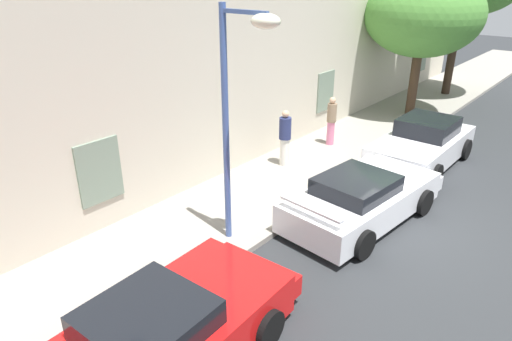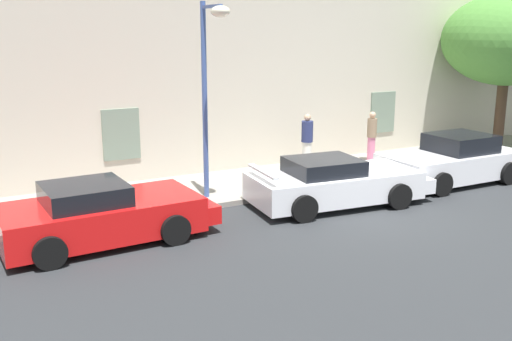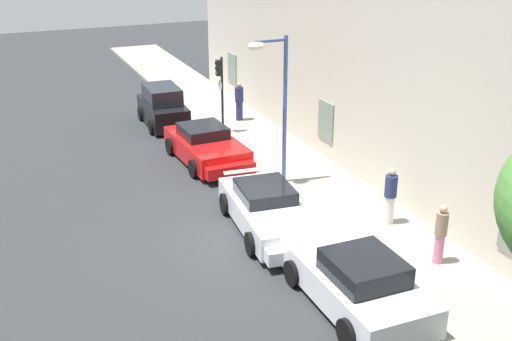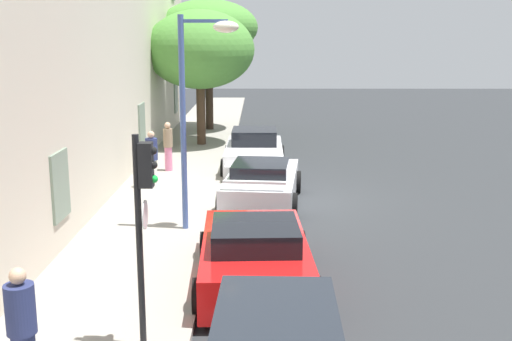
% 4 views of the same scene
% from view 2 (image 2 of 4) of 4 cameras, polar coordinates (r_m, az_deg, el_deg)
% --- Properties ---
extents(ground_plane, '(80.00, 80.00, 0.00)m').
position_cam_2_polar(ground_plane, '(15.59, 10.49, -3.80)').
color(ground_plane, '#2B2D30').
extents(sidewalk, '(60.00, 3.29, 0.14)m').
position_cam_2_polar(sidewalk, '(18.38, 3.53, -0.69)').
color(sidewalk, gray).
rests_on(sidewalk, ground).
extents(sportscar_red_lead, '(4.72, 2.38, 1.36)m').
position_cam_2_polar(sportscar_red_lead, '(13.44, -14.16, -4.13)').
color(sportscar_red_lead, red).
rests_on(sportscar_red_lead, ground).
extents(sportscar_yellow_flank, '(5.06, 2.50, 1.30)m').
position_cam_2_polar(sportscar_yellow_flank, '(15.83, 8.12, -1.20)').
color(sportscar_yellow_flank, white).
rests_on(sportscar_yellow_flank, ground).
extents(sportscar_white_middle, '(4.84, 2.26, 1.47)m').
position_cam_2_polar(sportscar_white_middle, '(18.77, 18.09, 0.73)').
color(sportscar_white_middle, white).
rests_on(sportscar_white_middle, ground).
extents(tree_midblock, '(4.67, 4.67, 5.76)m').
position_cam_2_polar(tree_midblock, '(23.70, 23.23, 11.60)').
color(tree_midblock, '#473323').
rests_on(tree_midblock, sidewalk).
extents(street_lamp, '(0.44, 1.42, 5.15)m').
position_cam_2_polar(street_lamp, '(15.08, -4.39, 10.29)').
color(street_lamp, '#3F5999').
rests_on(street_lamp, sidewalk).
extents(pedestrian_strolling, '(0.52, 0.52, 1.79)m').
position_cam_2_polar(pedestrian_strolling, '(19.15, 4.98, 2.89)').
color(pedestrian_strolling, silver).
rests_on(pedestrian_strolling, sidewalk).
extents(pedestrian_bystander, '(0.43, 0.43, 1.72)m').
position_cam_2_polar(pedestrian_bystander, '(20.53, 11.17, 3.33)').
color(pedestrian_bystander, pink).
rests_on(pedestrian_bystander, sidewalk).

